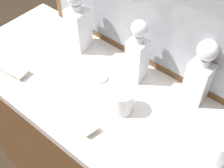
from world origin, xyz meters
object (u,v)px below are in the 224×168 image
Objects in this scene: porcelain_dish at (100,77)px; crystal_decanter_rear at (199,77)px; crystal_tumbler_front at (122,101)px; crystal_decanter_far_left at (78,25)px; crystal_tumbler_right at (219,150)px; silver_brush_rear at (81,121)px; silver_brush_right at (12,69)px; crystal_decanter_front at (137,56)px.

crystal_decanter_rear is at bearing 25.10° from porcelain_dish.
porcelain_dish is at bearing 159.06° from crystal_tumbler_front.
crystal_decanter_far_left is at bearing 154.86° from porcelain_dish.
crystal_tumbler_right is (0.74, -0.12, -0.07)m from crystal_decanter_far_left.
silver_brush_rear is 2.32× the size of porcelain_dish.
crystal_tumbler_right reaches higher than crystal_tumbler_front.
crystal_decanter_far_left reaches higher than silver_brush_right.
crystal_decanter_rear is at bearing 6.71° from crystal_decanter_far_left.
silver_brush_right is (-0.48, -0.14, -0.03)m from crystal_tumbler_front.
crystal_decanter_far_left is 3.10× the size of crystal_tumbler_front.
crystal_decanter_front and crystal_decanter_rear have the same top height.
crystal_tumbler_front is (0.38, -0.16, -0.08)m from crystal_decanter_far_left.
crystal_tumbler_front is 0.63× the size of silver_brush_rear.
crystal_tumbler_front is (-0.36, -0.04, -0.00)m from crystal_tumbler_right.
crystal_decanter_rear is at bearing 56.01° from silver_brush_rear.
silver_brush_rear is at bearing -123.99° from crystal_decanter_rear.
crystal_decanter_rear is 1.77× the size of silver_brush_right.
silver_brush_rear is at bearing -45.32° from crystal_decanter_far_left.
crystal_decanter_front is at bearing 1.69° from crystal_decanter_far_left.
crystal_tumbler_front is 1.47× the size of porcelain_dish.
crystal_decanter_rear is at bearing 52.03° from crystal_tumbler_front.
crystal_tumbler_right is 0.87m from silver_brush_right.
crystal_decanter_far_left reaches higher than silver_brush_rear.
crystal_decanter_rear is at bearing 134.92° from crystal_tumbler_right.
crystal_decanter_rear is 0.30m from crystal_tumbler_front.
silver_brush_rear reaches higher than porcelain_dish.
crystal_decanter_front is at bearing 111.35° from crystal_tumbler_front.
crystal_decanter_front is 4.25× the size of porcelain_dish.
crystal_tumbler_front is at bearing 63.08° from silver_brush_rear.
porcelain_dish is at bearing -25.14° from crystal_decanter_far_left.
crystal_decanter_front is 0.33m from silver_brush_rear.
silver_brush_right is at bearing -142.88° from crystal_decanter_front.
crystal_decanter_rear is 0.76m from silver_brush_right.
crystal_tumbler_right reaches higher than silver_brush_rear.
crystal_tumbler_right is 0.54m from porcelain_dish.
porcelain_dish is at bearing 33.60° from silver_brush_right.
porcelain_dish is at bearing -133.92° from crystal_decanter_front.
silver_brush_right is at bearing -167.81° from crystal_tumbler_right.
crystal_tumbler_right is 1.58× the size of porcelain_dish.
crystal_decanter_far_left is at bearing 170.65° from crystal_tumbler_right.
crystal_decanter_far_left is 0.42m from crystal_tumbler_front.
crystal_decanter_rear reaches higher than silver_brush_rear.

